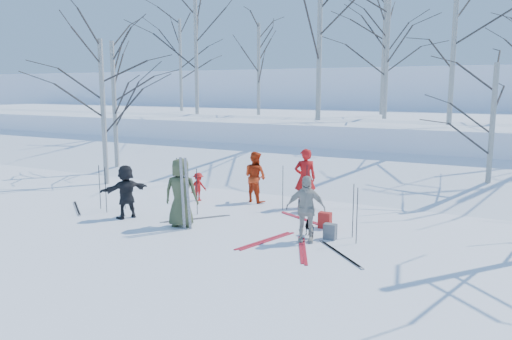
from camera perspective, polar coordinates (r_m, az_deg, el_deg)
The scene contains 42 objects.
ground at distance 13.27m, azimuth -3.07°, elevation -6.48°, with size 120.00×120.00×0.00m, color white.
snow_ramp at distance 19.41m, azimuth 7.68°, elevation -1.01°, with size 70.00×9.50×1.40m, color white.
snow_plateau at distance 28.80m, azimuth 14.73°, elevation 3.85°, with size 70.00×18.00×2.20m, color white.
far_hill at distance 49.38m, azimuth 20.55°, elevation 6.91°, with size 90.00×30.00×6.00m, color white.
skier_olive_center at distance 13.23m, azimuth -8.58°, elevation -2.56°, with size 0.89×0.58×1.82m, color #414A2C.
skier_red_north at distance 15.22m, azimuth 5.63°, elevation -0.95°, with size 0.66×0.43×1.82m, color red.
skier_redor_behind at distance 15.92m, azimuth -0.10°, elevation -0.78°, with size 0.79×0.62×1.63m, color red.
skier_red_seated at distance 16.22m, azimuth -6.60°, elevation -1.92°, with size 0.60×0.34×0.93m, color red.
skier_cream_east at distance 11.86m, azimuth 5.69°, elevation -4.45°, with size 0.94×0.39×1.60m, color beige.
skier_grey_west at distance 14.42m, azimuth -14.64°, elevation -2.39°, with size 1.40×0.45×1.51m, color black.
dog at distance 12.43m, azimuth 6.31°, elevation -6.54°, with size 0.25×0.54×0.46m, color black.
upright_ski_left at distance 12.91m, azimuth -8.39°, elevation -2.68°, with size 0.07×0.02×1.90m, color silver.
upright_ski_right at distance 12.85m, azimuth -7.80°, elevation -2.72°, with size 0.07×0.02×1.90m, color silver.
ski_pair_a at distance 11.30m, azimuth 9.59°, elevation -9.42°, with size 1.50×1.47×0.02m, color silver, non-canonical shape.
ski_pair_b at distance 11.45m, azimuth 5.36°, elevation -9.07°, with size 0.98×1.81×0.02m, color #B01928, non-canonical shape.
ski_pair_c at distance 14.09m, azimuth -6.89°, elevation -5.55°, with size 1.34×1.61×0.02m, color silver, non-canonical shape.
ski_pair_d at distance 16.14m, azimuth -19.79°, elevation -4.13°, with size 1.62×1.33×0.02m, color silver, non-canonical shape.
ski_pair_e at distance 14.01m, azimuth 5.44°, elevation -5.61°, with size 1.78×1.05×0.02m, color #B01928, non-canonical shape.
ski_pair_f at distance 12.04m, azimuth 1.09°, elevation -8.09°, with size 0.70×1.89×0.02m, color #B01928, non-canonical shape.
ski_pole_a at distance 15.07m, azimuth 5.81°, elevation -1.97°, with size 0.02×0.02×1.34m, color black.
ski_pole_b at distance 15.23m, azimuth -16.80°, elevation -2.21°, with size 0.02×0.02×1.34m, color black.
ski_pole_c at distance 16.75m, azimuth -9.00°, elevation -0.89°, with size 0.02×0.02×1.34m, color black.
ski_pole_d at distance 12.39m, azimuth 11.04°, elevation -4.59°, with size 0.02×0.02×1.34m, color black.
ski_pole_e at distance 16.04m, azimuth -8.31°, elevation -1.33°, with size 0.02×0.02×1.34m, color black.
ski_pole_f at distance 11.92m, azimuth 11.46°, elevation -5.16°, with size 0.02×0.02×1.34m, color black.
ski_pole_g at distance 14.93m, azimuth 3.08°, elevation -2.05°, with size 0.02×0.02×1.34m, color black.
ski_pole_h at distance 14.46m, azimuth -6.77°, elevation -2.47°, with size 0.02×0.02×1.34m, color black.
ski_pole_i at distance 15.56m, azimuth -14.82°, elevation -1.88°, with size 0.02×0.02×1.34m, color black.
ski_pole_j at distance 15.72m, azimuth -17.44°, elevation -1.89°, with size 0.02×0.02×1.34m, color black.
backpack_red at distance 13.19m, azimuth 7.88°, elevation -5.71°, with size 0.32×0.22×0.42m, color #B11F1B.
backpack_grey at distance 12.28m, azimuth 8.47°, elevation -6.97°, with size 0.30×0.20×0.38m, color #5A5E62.
backpack_dark at distance 14.74m, azimuth 5.63°, elevation -4.10°, with size 0.34×0.24×0.40m, color black.
birch_plateau_a at distance 26.60m, azimuth 0.30°, elevation 11.42°, with size 3.91×3.91×4.73m, color silver, non-canonical shape.
birch_plateau_b at distance 27.89m, azimuth 14.36°, elevation 12.36°, with size 4.81×4.81×6.02m, color silver, non-canonical shape.
birch_plateau_c at distance 27.51m, azimuth -6.87°, elevation 13.58°, with size 5.45×5.45×6.93m, color silver, non-canonical shape.
birch_plateau_f at distance 31.48m, azimuth -8.63°, elevation 11.72°, with size 4.47×4.47×5.52m, color silver, non-canonical shape.
birch_plateau_h at distance 20.88m, azimuth 21.66°, elevation 13.15°, with size 4.84×4.84×6.06m, color silver, non-canonical shape.
birch_plateau_j at distance 22.59m, azimuth 7.27°, elevation 15.02°, with size 5.74×5.74×7.34m, color silver, non-canonical shape.
birch_plateau_k at distance 24.04m, azimuth 14.72°, elevation 12.34°, with size 4.50×4.50×5.57m, color silver, non-canonical shape.
birch_edge_a at distance 19.59m, azimuth -17.05°, elevation 6.27°, with size 4.38×4.38×5.40m, color silver, non-canonical shape.
birch_edge_d at distance 22.10m, azimuth -15.86°, elevation 6.82°, with size 4.48×4.48×5.54m, color silver, non-canonical shape.
birch_edge_e at distance 17.26m, azimuth 25.33°, elevation 3.73°, with size 3.67×3.67×4.39m, color silver, non-canonical shape.
Camera 1 is at (6.63, -10.91, 3.63)m, focal length 35.00 mm.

